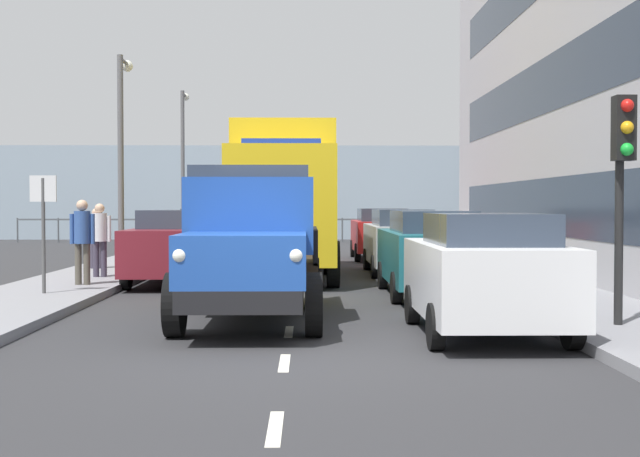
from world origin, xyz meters
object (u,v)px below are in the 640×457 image
at_px(truck_vintage_blue, 251,248).
at_px(car_black_oppositeside_2, 229,229).
at_px(street_sign, 43,213).
at_px(car_maroon_oppositeside_0, 178,245).
at_px(traffic_light_near, 622,159).
at_px(car_white_kerbside_near, 485,272).
at_px(car_silver_kerbside_2, 401,240).
at_px(lorry_cargo_yellow, 285,196).
at_px(pedestrian_couple_b, 82,234).
at_px(lamp_post_far, 183,153).
at_px(pedestrian_strolling, 96,233).
at_px(car_red_kerbside_3, 381,233).
at_px(car_navy_oppositeside_1, 209,235).
at_px(pedestrian_with_bag, 100,234).
at_px(car_teal_kerbside_1, 431,252).
at_px(lamp_post_promenade, 122,140).

height_order(truck_vintage_blue, car_black_oppositeside_2, truck_vintage_blue).
bearing_deg(street_sign, car_maroon_oppositeside_0, -119.84).
distance_m(traffic_light_near, street_sign, 10.45).
height_order(car_white_kerbside_near, car_silver_kerbside_2, same).
relative_size(truck_vintage_blue, lorry_cargo_yellow, 0.69).
height_order(car_black_oppositeside_2, pedestrian_couple_b, pedestrian_couple_b).
relative_size(car_silver_kerbside_2, lamp_post_far, 0.71).
bearing_deg(car_silver_kerbside_2, street_sign, 39.30).
height_order(pedestrian_strolling, street_sign, street_sign).
xyz_separation_m(car_red_kerbside_3, car_navy_oppositeside_1, (5.52, 2.29, 0.00)).
xyz_separation_m(lorry_cargo_yellow, lamp_post_far, (4.60, -13.63, 1.91)).
distance_m(truck_vintage_blue, pedestrian_with_bag, 7.82).
distance_m(car_red_kerbside_3, pedestrian_couple_b, 12.71).
bearing_deg(lamp_post_far, car_teal_kerbside_1, 112.83).
xyz_separation_m(truck_vintage_blue, street_sign, (4.16, -3.11, 0.50)).
bearing_deg(car_white_kerbside_near, lamp_post_far, -71.85).
bearing_deg(pedestrian_couple_b, car_red_kerbside_3, -124.77).
bearing_deg(pedestrian_strolling, car_black_oppositeside_2, -104.39).
distance_m(car_white_kerbside_near, pedestrian_strolling, 13.39).
distance_m(car_black_oppositeside_2, street_sign, 16.51).
distance_m(car_white_kerbside_near, pedestrian_couple_b, 9.47).
bearing_deg(traffic_light_near, car_navy_oppositeside_1, -62.61).
bearing_deg(car_teal_kerbside_1, pedestrian_with_bag, -21.03).
xyz_separation_m(car_navy_oppositeside_1, traffic_light_near, (-7.41, 14.30, 1.58)).
relative_size(lorry_cargo_yellow, car_black_oppositeside_2, 1.92).
distance_m(truck_vintage_blue, car_maroon_oppositeside_0, 6.96).
bearing_deg(car_navy_oppositeside_1, lamp_post_far, -76.79).
height_order(lorry_cargo_yellow, car_teal_kerbside_1, lorry_cargo_yellow).
bearing_deg(car_silver_kerbside_2, car_black_oppositeside_2, -61.60).
bearing_deg(car_white_kerbside_near, lamp_post_promenade, -55.94).
bearing_deg(lorry_cargo_yellow, street_sign, 50.24).
xyz_separation_m(pedestrian_couple_b, lamp_post_far, (0.42, -17.29, 2.77)).
relative_size(pedestrian_strolling, traffic_light_near, 0.50).
xyz_separation_m(truck_vintage_blue, car_maroon_oppositeside_0, (2.15, -6.62, -0.28)).
relative_size(car_white_kerbside_near, pedestrian_strolling, 2.40).
bearing_deg(car_maroon_oppositeside_0, car_white_kerbside_near, 124.97).
distance_m(car_white_kerbside_near, lamp_post_promenade, 13.66).
bearing_deg(lorry_cargo_yellow, pedestrian_strolling, -10.22).
bearing_deg(car_maroon_oppositeside_0, pedestrian_strolling, -46.88).
height_order(lorry_cargo_yellow, pedestrian_with_bag, lorry_cargo_yellow).
bearing_deg(car_maroon_oppositeside_0, truck_vintage_blue, 107.97).
bearing_deg(car_teal_kerbside_1, pedestrian_strolling, -34.06).
height_order(car_black_oppositeside_2, street_sign, street_sign).
bearing_deg(car_silver_kerbside_2, car_maroon_oppositeside_0, 25.69).
height_order(car_red_kerbside_3, traffic_light_near, traffic_light_near).
bearing_deg(car_red_kerbside_3, lamp_post_promenade, 35.92).
relative_size(car_black_oppositeside_2, lamp_post_far, 0.66).
distance_m(car_navy_oppositeside_1, pedestrian_couple_b, 8.34).
height_order(pedestrian_couple_b, pedestrian_strolling, pedestrian_couple_b).
height_order(car_red_kerbside_3, lamp_post_far, lamp_post_far).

